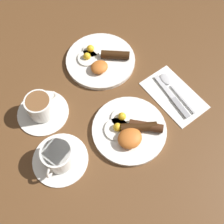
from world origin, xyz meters
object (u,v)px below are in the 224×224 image
Objects in this scene: breakfast_plate_far at (101,60)px; teacup_far at (41,108)px; teacup_near at (59,157)px; breakfast_plate_near at (130,130)px; spoon at (169,83)px; knife at (173,98)px.

teacup_far is (-0.26, -0.08, 0.02)m from breakfast_plate_far.
teacup_near is at bearing -138.73° from breakfast_plate_far.
teacup_far is (-0.20, 0.20, 0.02)m from breakfast_plate_near.
breakfast_plate_far is at bearing 36.53° from spoon.
breakfast_plate_far reaches higher than spoon.
teacup_near is 0.41m from knife.
knife is at bearing 156.37° from spoon.
spoon is (0.15, -0.20, -0.00)m from breakfast_plate_far.
breakfast_plate_far is at bearing 17.07° from teacup_far.
teacup_near is 0.17m from teacup_far.
breakfast_plate_far is 1.41× the size of spoon.
breakfast_plate_near is at bearing 98.67° from knife.
breakfast_plate_near is at bearing -45.22° from teacup_far.
breakfast_plate_near is at bearing -102.19° from breakfast_plate_far.
teacup_far reaches higher than spoon.
breakfast_plate_far is at bearing 77.81° from breakfast_plate_near.
teacup_near reaches higher than spoon.
breakfast_plate_far is 0.38m from teacup_near.
teacup_far is at bearing 82.09° from teacup_near.
teacup_far is 0.43m from spoon.
spoon is at bearing 6.03° from teacup_near.
breakfast_plate_far is at bearing 27.43° from knife.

